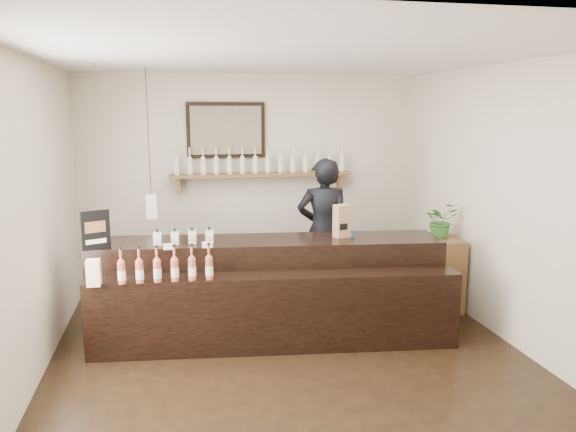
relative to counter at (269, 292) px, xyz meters
The scene contains 10 objects.
ground 0.75m from the counter, 79.25° to the right, with size 5.00×5.00×0.00m, color black.
room_shell 1.36m from the counter, 79.25° to the right, with size 5.00×5.00×5.00m.
back_wall_decor 2.21m from the counter, 90.99° to the left, with size 2.66×0.96×1.69m.
counter is the anchor object (origin of this frame).
promo_sign 1.83m from the counter, behind, with size 0.26×0.13×0.38m.
paper_bag 1.07m from the counter, ahead, with size 0.19×0.16×0.35m.
tape_dispenser 1.04m from the counter, ahead, with size 0.15×0.08×0.12m.
side_cabinet 2.15m from the counter, 11.79° to the left, with size 0.44×0.60×0.86m.
potted_plant 2.23m from the counter, 11.79° to the left, with size 0.38×0.33×0.42m, color #32702C.
shopkeeper 1.40m from the counter, 49.53° to the left, with size 0.73×0.48×2.01m, color black.
Camera 1 is at (-1.02, -4.93, 2.33)m, focal length 35.00 mm.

